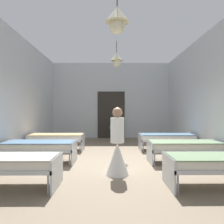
{
  "coord_description": "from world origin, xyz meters",
  "views": [
    {
      "loc": [
        -0.05,
        -5.88,
        1.39
      ],
      "look_at": [
        0.0,
        0.02,
        1.37
      ],
      "focal_mm": 35.09,
      "sensor_mm": 36.0,
      "label": 1
    }
  ],
  "objects_px": {
    "bed_left_row_2": "(57,138)",
    "potted_plant": "(114,123)",
    "bed_right_row_1": "(184,146)",
    "nurse_near_aisle": "(117,151)",
    "bed_left_row_1": "(40,146)",
    "bed_right_row_2": "(166,138)",
    "bed_left_row_0": "(6,163)",
    "bed_right_row_0": "(219,163)"
  },
  "relations": [
    {
      "from": "bed_left_row_2",
      "to": "potted_plant",
      "type": "relative_size",
      "value": 1.47
    },
    {
      "from": "bed_right_row_1",
      "to": "nurse_near_aisle",
      "type": "bearing_deg",
      "value": -148.61
    },
    {
      "from": "bed_left_row_1",
      "to": "bed_left_row_2",
      "type": "bearing_deg",
      "value": 90.0
    },
    {
      "from": "bed_left_row_2",
      "to": "potted_plant",
      "type": "distance_m",
      "value": 3.38
    },
    {
      "from": "bed_right_row_1",
      "to": "bed_right_row_2",
      "type": "distance_m",
      "value": 1.9
    },
    {
      "from": "bed_left_row_1",
      "to": "nurse_near_aisle",
      "type": "height_order",
      "value": "nurse_near_aisle"
    },
    {
      "from": "bed_left_row_2",
      "to": "bed_right_row_2",
      "type": "bearing_deg",
      "value": 0.0
    },
    {
      "from": "bed_left_row_0",
      "to": "bed_left_row_2",
      "type": "relative_size",
      "value": 1.0
    },
    {
      "from": "bed_right_row_0",
      "to": "bed_right_row_1",
      "type": "distance_m",
      "value": 1.9
    },
    {
      "from": "bed_left_row_1",
      "to": "bed_right_row_1",
      "type": "distance_m",
      "value": 3.9
    },
    {
      "from": "bed_right_row_2",
      "to": "bed_right_row_1",
      "type": "bearing_deg",
      "value": -90.0
    },
    {
      "from": "bed_left_row_1",
      "to": "bed_right_row_1",
      "type": "relative_size",
      "value": 1.0
    },
    {
      "from": "bed_right_row_0",
      "to": "bed_left_row_2",
      "type": "height_order",
      "value": "same"
    },
    {
      "from": "bed_right_row_0",
      "to": "bed_right_row_2",
      "type": "relative_size",
      "value": 1.0
    },
    {
      "from": "bed_right_row_1",
      "to": "bed_right_row_0",
      "type": "bearing_deg",
      "value": -90.0
    },
    {
      "from": "bed_left_row_0",
      "to": "bed_right_row_2",
      "type": "height_order",
      "value": "same"
    },
    {
      "from": "bed_left_row_0",
      "to": "bed_right_row_0",
      "type": "distance_m",
      "value": 3.9
    },
    {
      "from": "bed_left_row_1",
      "to": "bed_left_row_2",
      "type": "height_order",
      "value": "same"
    },
    {
      "from": "bed_right_row_1",
      "to": "bed_left_row_1",
      "type": "bearing_deg",
      "value": 180.0
    },
    {
      "from": "bed_right_row_0",
      "to": "bed_left_row_2",
      "type": "distance_m",
      "value": 5.44
    },
    {
      "from": "potted_plant",
      "to": "bed_left_row_2",
      "type": "bearing_deg",
      "value": -128.77
    },
    {
      "from": "bed_right_row_1",
      "to": "nurse_near_aisle",
      "type": "height_order",
      "value": "nurse_near_aisle"
    },
    {
      "from": "bed_left_row_1",
      "to": "bed_right_row_2",
      "type": "height_order",
      "value": "same"
    },
    {
      "from": "bed_left_row_1",
      "to": "bed_right_row_1",
      "type": "xyz_separation_m",
      "value": [
        3.9,
        0.0,
        0.0
      ]
    },
    {
      "from": "bed_left_row_2",
      "to": "bed_right_row_1",
      "type": "bearing_deg",
      "value": -25.99
    },
    {
      "from": "bed_right_row_2",
      "to": "nurse_near_aisle",
      "type": "height_order",
      "value": "nurse_near_aisle"
    },
    {
      "from": "bed_left_row_1",
      "to": "bed_left_row_0",
      "type": "bearing_deg",
      "value": -90.0
    },
    {
      "from": "bed_left_row_0",
      "to": "bed_right_row_1",
      "type": "relative_size",
      "value": 1.0
    },
    {
      "from": "bed_left_row_2",
      "to": "potted_plant",
      "type": "xyz_separation_m",
      "value": [
        2.1,
        2.62,
        0.37
      ]
    },
    {
      "from": "bed_left_row_2",
      "to": "nurse_near_aisle",
      "type": "bearing_deg",
      "value": -55.78
    },
    {
      "from": "potted_plant",
      "to": "bed_left_row_0",
      "type": "bearing_deg",
      "value": -108.15
    },
    {
      "from": "bed_left_row_2",
      "to": "bed_right_row_2",
      "type": "height_order",
      "value": "same"
    },
    {
      "from": "bed_right_row_0",
      "to": "potted_plant",
      "type": "relative_size",
      "value": 1.47
    },
    {
      "from": "bed_right_row_1",
      "to": "potted_plant",
      "type": "distance_m",
      "value": 4.88
    },
    {
      "from": "bed_right_row_0",
      "to": "potted_plant",
      "type": "distance_m",
      "value": 6.68
    },
    {
      "from": "bed_right_row_1",
      "to": "nurse_near_aisle",
      "type": "relative_size",
      "value": 1.28
    },
    {
      "from": "potted_plant",
      "to": "bed_right_row_0",
      "type": "bearing_deg",
      "value": -74.4
    },
    {
      "from": "bed_right_row_2",
      "to": "bed_right_row_0",
      "type": "bearing_deg",
      "value": -90.0
    },
    {
      "from": "bed_left_row_2",
      "to": "nurse_near_aisle",
      "type": "relative_size",
      "value": 1.28
    },
    {
      "from": "bed_right_row_0",
      "to": "bed_right_row_1",
      "type": "height_order",
      "value": "same"
    },
    {
      "from": "bed_left_row_0",
      "to": "nurse_near_aisle",
      "type": "bearing_deg",
      "value": 20.7
    },
    {
      "from": "bed_right_row_1",
      "to": "bed_left_row_2",
      "type": "xyz_separation_m",
      "value": [
        -3.9,
        1.9,
        0.0
      ]
    }
  ]
}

